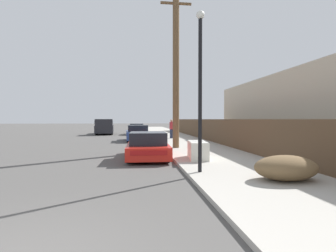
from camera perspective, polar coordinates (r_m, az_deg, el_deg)
The scene contains 12 objects.
sidewalk_curb at distance 26.80m, azimuth 0.88°, elevation -2.20°, with size 4.20×63.00×0.12m, color #ADA89E.
discarded_fridge at distance 11.12m, azimuth 6.48°, elevation -5.23°, with size 0.89×1.72×0.75m.
parked_sports_car_red at distance 11.98m, azimuth -4.44°, elevation -4.43°, with size 1.92×4.19×1.21m.
car_parked_mid at distance 21.74m, azimuth -6.67°, elevation -1.61°, with size 1.97×4.09×1.30m.
car_parked_far at distance 30.87m, azimuth -6.84°, elevation -0.72°, with size 1.76×4.24×1.27m.
pickup_truck at distance 31.84m, azimuth -13.64°, elevation -0.15°, with size 2.40×5.74×1.80m.
utility_pole at distance 15.60m, azimuth 1.74°, elevation 12.77°, with size 1.80×0.37×9.29m.
street_lamp at distance 8.37m, azimuth 7.01°, elevation 10.00°, with size 0.26×0.26×5.04m.
brush_pile at distance 7.88m, azimuth 24.29°, elevation -8.29°, with size 1.74×1.24×0.68m.
wooden_fence at distance 21.70m, azimuth 8.00°, elevation -0.73°, with size 0.08×36.13×1.66m, color brown.
building_right_house at distance 18.74m, azimuth 29.03°, elevation 2.66°, with size 6.00×16.01×4.45m, color beige.
pedestrian at distance 22.82m, azimuth 0.75°, elevation -0.57°, with size 0.34×0.34×1.66m.
Camera 1 is at (1.63, -2.99, 1.78)m, focal length 28.00 mm.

